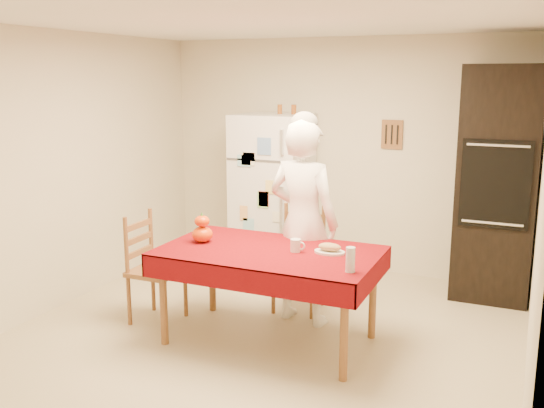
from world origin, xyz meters
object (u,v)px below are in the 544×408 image
Objects in this scene: refrigerator at (273,193)px; seated_woman at (303,223)px; chair_left at (150,264)px; wine_glass at (350,260)px; bread_plate at (330,252)px; chair_far at (301,254)px; pumpkin_lower at (202,234)px; dining_table at (269,258)px; oven_cabinet at (497,184)px; coffee_mug at (296,245)px.

seated_woman is (0.83, -1.24, 0.03)m from refrigerator.
refrigerator is 1.83m from chair_left.
wine_glass reaches higher than bread_plate.
chair_far is 1.35m from wine_glass.
chair_left is at bearing -179.91° from pumpkin_lower.
chair_left reaches higher than dining_table.
wine_glass is (0.77, -1.05, 0.34)m from chair_far.
refrigerator is 1.79× the size of chair_far.
refrigerator is 1.79× the size of chair_left.
oven_cabinet is 1.95m from seated_woman.
oven_cabinet reaches higher than wine_glass.
refrigerator is at bearing 118.96° from coffee_mug.
coffee_mug is at bearing 3.35° from pumpkin_lower.
wine_glass reaches higher than pumpkin_lower.
seated_woman is 1.01m from wine_glass.
chair_far is at bearing 92.69° from dining_table.
oven_cabinet is 2.81m from pumpkin_lower.
dining_table is at bearing -130.59° from oven_cabinet.
wine_glass is at bearing -19.95° from dining_table.
coffee_mug is 0.27m from bread_plate.
chair_left is at bearing -175.89° from bread_plate.
coffee_mug is 0.42× the size of bread_plate.
chair_left is 0.54× the size of seated_woman.
coffee_mug is 0.58× the size of pumpkin_lower.
bread_plate is (1.06, 0.11, -0.06)m from pumpkin_lower.
bread_plate reaches higher than dining_table.
seated_woman reaches higher than pumpkin_lower.
refrigerator reaches higher than pumpkin_lower.
dining_table is at bearing -89.92° from chair_left.
chair_left is 5.50× the size of pumpkin_lower.
refrigerator is at bearing -12.71° from chair_left.
oven_cabinet is 22.00× the size of coffee_mug.
bread_plate is at bearing 14.50° from coffee_mug.
chair_far is at bearing -53.82° from refrigerator.
dining_table is at bearing 0.99° from pumpkin_lower.
bread_plate is (-0.27, 0.37, -0.08)m from wine_glass.
dining_table is at bearing 160.05° from wine_glass.
wine_glass is at bearing -53.54° from bread_plate.
bread_plate is at bearing 12.55° from dining_table.
bread_plate is (0.50, -0.68, 0.26)m from chair_far.
dining_table is 1.79× the size of chair_left.
dining_table is 0.80m from wine_glass.
pumpkin_lower is at bearing -128.57° from chair_far.
dining_table is 0.24m from coffee_mug.
oven_cabinet reaches higher than refrigerator.
chair_far reaches higher than bread_plate.
seated_woman is (-1.45, -1.29, -0.22)m from oven_cabinet.
bread_plate is at bearing 6.11° from pumpkin_lower.
pumpkin_lower is at bearing 44.94° from seated_woman.
oven_cabinet is at bearing -130.39° from seated_woman.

